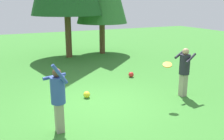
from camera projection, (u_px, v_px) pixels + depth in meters
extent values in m
plane|color=#387A2D|center=(103.00, 104.00, 7.85)|extent=(40.00, 40.00, 0.00)
cube|color=gray|center=(59.00, 117.00, 6.07)|extent=(0.19, 0.22, 0.75)
cylinder|color=#334C9E|center=(58.00, 90.00, 5.89)|extent=(0.34, 0.34, 0.65)
sphere|color=brown|center=(57.00, 73.00, 5.78)|extent=(0.21, 0.21, 0.21)
cylinder|color=#334C9E|center=(54.00, 77.00, 5.98)|extent=(0.56, 0.13, 0.12)
cylinder|color=#334C9E|center=(60.00, 74.00, 5.61)|extent=(0.38, 0.11, 0.50)
cube|color=gray|center=(183.00, 85.00, 8.43)|extent=(0.19, 0.22, 0.76)
cylinder|color=#23232D|center=(185.00, 64.00, 8.24)|extent=(0.34, 0.34, 0.66)
sphere|color=tan|center=(186.00, 52.00, 8.13)|extent=(0.21, 0.21, 0.21)
cylinder|color=#23232D|center=(191.00, 58.00, 8.04)|extent=(0.55, 0.26, 0.28)
cylinder|color=#23232D|center=(180.00, 54.00, 8.30)|extent=(0.55, 0.26, 0.25)
cylinder|color=orange|center=(167.00, 65.00, 7.49)|extent=(0.37, 0.37, 0.13)
sphere|color=yellow|center=(87.00, 95.00, 8.31)|extent=(0.22, 0.22, 0.22)
sphere|color=red|center=(131.00, 75.00, 10.60)|extent=(0.22, 0.22, 0.22)
cylinder|color=brown|center=(102.00, 26.00, 15.17)|extent=(0.33, 0.33, 3.35)
cylinder|color=brown|center=(68.00, 19.00, 13.96)|extent=(0.35, 0.35, 4.31)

